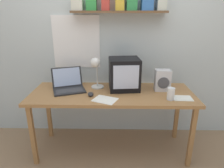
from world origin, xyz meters
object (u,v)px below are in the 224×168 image
Objects in this scene: space_heater at (162,80)px; open_notebook at (182,98)px; printed_handout at (105,100)px; juice_glass at (171,94)px; corner_desk at (112,98)px; computer_mouse at (91,94)px; desk_lamp at (96,68)px; crt_monitor at (124,74)px; laptop at (68,85)px.

space_heater is 1.19× the size of open_notebook.
juice_glass is at bearing 1.93° from printed_handout.
open_notebook is at bearing -11.37° from corner_desk.
corner_desk is 0.26m from computer_mouse.
space_heater reaches higher than juice_glass.
printed_handout reaches higher than corner_desk.
desk_lamp reaches higher than corner_desk.
corner_desk is at bearing -19.62° from desk_lamp.
crt_monitor is 0.45m from computer_mouse.
juice_glass is (0.60, -0.18, 0.12)m from corner_desk.
desk_lamp is (-0.32, -0.00, 0.07)m from crt_monitor.
space_heater is 2.11× the size of computer_mouse.
juice_glass is 0.52× the size of space_heater.
desk_lamp is at bearing 178.06° from space_heater.
corner_desk is 4.86× the size of desk_lamp.
corner_desk is at bearing -29.28° from laptop.
desk_lamp is 1.30× the size of printed_handout.
corner_desk is at bearing 71.78° from printed_handout.
laptop reaches higher than corner_desk.
computer_mouse is (-0.80, -0.17, -0.10)m from space_heater.
computer_mouse reaches higher than open_notebook.
computer_mouse is (-0.36, -0.21, -0.16)m from crt_monitor.
desk_lamp reaches higher than computer_mouse.
desk_lamp is 2.93× the size of juice_glass.
space_heater is at bearing 97.16° from juice_glass.
open_notebook is (0.14, 0.03, -0.06)m from juice_glass.
desk_lamp is at bearing 159.53° from juice_glass.
open_notebook is at bearing -29.13° from crt_monitor.
space_heater reaches higher than open_notebook.
printed_handout is at bearing -34.83° from computer_mouse.
space_heater is at bearing 24.09° from printed_handout.
crt_monitor is 0.33m from desk_lamp.
printed_handout is (-0.20, -0.32, -0.18)m from crt_monitor.
printed_handout is (-0.07, -0.20, 0.07)m from corner_desk.
juice_glass is at bearing -33.51° from laptop.
laptop is 1.15× the size of desk_lamp.
laptop is 1.50× the size of printed_handout.
laptop is at bearing -163.28° from desk_lamp.
crt_monitor is 0.65m from laptop.
printed_handout is (0.44, -0.29, -0.06)m from laptop.
corner_desk is 8.85× the size of open_notebook.
crt_monitor is 3.18× the size of computer_mouse.
juice_glass reaches higher than computer_mouse.
crt_monitor is 0.98× the size of desk_lamp.
crt_monitor is 0.44m from space_heater.
laptop is 1.14m from juice_glass.
desk_lamp is at bearing 174.94° from crt_monitor.
computer_mouse is 0.20m from printed_handout.
desk_lamp is at bearing 148.98° from corner_desk.
juice_glass is (0.79, -0.29, -0.19)m from desk_lamp.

